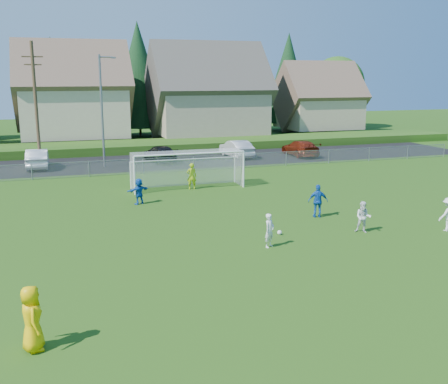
{
  "coord_description": "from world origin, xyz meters",
  "views": [
    {
      "loc": [
        -8.27,
        -17.48,
        7.37
      ],
      "look_at": [
        0.0,
        8.0,
        1.4
      ],
      "focal_mm": 42.0,
      "sensor_mm": 36.0,
      "label": 1
    }
  ],
  "objects_px": {
    "player_blue_a": "(318,201)",
    "car_d": "(160,154)",
    "referee": "(32,318)",
    "player_white_c": "(448,214)",
    "player_white_b": "(363,217)",
    "car_f": "(236,149)",
    "soccer_ball": "(280,232)",
    "player_white_a": "(269,230)",
    "goalkeeper": "(192,176)",
    "car_b": "(37,158)",
    "soccer_goal": "(187,164)",
    "player_blue_b": "(139,191)",
    "car_g": "(300,148)"
  },
  "relations": [
    {
      "from": "player_white_b",
      "to": "car_f",
      "type": "bearing_deg",
      "value": 120.02
    },
    {
      "from": "referee",
      "to": "car_f",
      "type": "xyz_separation_m",
      "value": [
        16.8,
        31.14,
        -0.15
      ]
    },
    {
      "from": "soccer_ball",
      "to": "goalkeeper",
      "type": "xyz_separation_m",
      "value": [
        -1.38,
        11.2,
        0.76
      ]
    },
    {
      "from": "player_blue_b",
      "to": "car_b",
      "type": "relative_size",
      "value": 0.32
    },
    {
      "from": "player_white_b",
      "to": "car_f",
      "type": "height_order",
      "value": "car_f"
    },
    {
      "from": "referee",
      "to": "car_b",
      "type": "relative_size",
      "value": 0.39
    },
    {
      "from": "player_white_a",
      "to": "goalkeeper",
      "type": "xyz_separation_m",
      "value": [
        -0.21,
        12.72,
        0.12
      ]
    },
    {
      "from": "car_f",
      "to": "soccer_goal",
      "type": "distance_m",
      "value": 13.97
    },
    {
      "from": "goalkeeper",
      "to": "car_g",
      "type": "relative_size",
      "value": 0.35
    },
    {
      "from": "player_blue_a",
      "to": "car_g",
      "type": "bearing_deg",
      "value": -94.84
    },
    {
      "from": "soccer_goal",
      "to": "car_f",
      "type": "bearing_deg",
      "value": 56.92
    },
    {
      "from": "player_white_b",
      "to": "soccer_goal",
      "type": "bearing_deg",
      "value": 148.53
    },
    {
      "from": "referee",
      "to": "player_white_c",
      "type": "xyz_separation_m",
      "value": [
        18.76,
        5.79,
        -0.1
      ]
    },
    {
      "from": "referee",
      "to": "goalkeeper",
      "type": "xyz_separation_m",
      "value": [
        9.38,
        18.9,
        -0.06
      ]
    },
    {
      "from": "player_blue_a",
      "to": "player_blue_b",
      "type": "xyz_separation_m",
      "value": [
        -8.57,
        5.85,
        -0.12
      ]
    },
    {
      "from": "referee",
      "to": "player_white_b",
      "type": "height_order",
      "value": "referee"
    },
    {
      "from": "soccer_ball",
      "to": "car_f",
      "type": "distance_m",
      "value": 24.21
    },
    {
      "from": "player_blue_a",
      "to": "car_d",
      "type": "height_order",
      "value": "player_blue_a"
    },
    {
      "from": "referee",
      "to": "player_blue_b",
      "type": "distance_m",
      "value": 16.73
    },
    {
      "from": "car_b",
      "to": "player_blue_b",
      "type": "bearing_deg",
      "value": 112.29
    },
    {
      "from": "player_white_b",
      "to": "player_blue_b",
      "type": "distance_m",
      "value": 12.95
    },
    {
      "from": "goalkeeper",
      "to": "player_white_b",
      "type": "bearing_deg",
      "value": 119.99
    },
    {
      "from": "player_white_c",
      "to": "car_b",
      "type": "xyz_separation_m",
      "value": [
        -19.29,
        24.85,
        -0.04
      ]
    },
    {
      "from": "player_white_b",
      "to": "car_d",
      "type": "xyz_separation_m",
      "value": [
        -5.1,
        23.82,
        -0.06
      ]
    },
    {
      "from": "player_white_a",
      "to": "car_f",
      "type": "relative_size",
      "value": 0.32
    },
    {
      "from": "player_white_a",
      "to": "car_d",
      "type": "relative_size",
      "value": 0.31
    },
    {
      "from": "goalkeeper",
      "to": "car_b",
      "type": "distance_m",
      "value": 15.36
    },
    {
      "from": "soccer_ball",
      "to": "car_f",
      "type": "height_order",
      "value": "car_f"
    },
    {
      "from": "player_white_b",
      "to": "car_f",
      "type": "xyz_separation_m",
      "value": [
        2.1,
        24.32,
        0.02
      ]
    },
    {
      "from": "player_blue_b",
      "to": "car_g",
      "type": "distance_m",
      "value": 22.42
    },
    {
      "from": "player_white_b",
      "to": "car_b",
      "type": "distance_m",
      "value": 28.27
    },
    {
      "from": "player_white_a",
      "to": "soccer_goal",
      "type": "distance_m",
      "value": 13.3
    },
    {
      "from": "car_b",
      "to": "player_white_a",
      "type": "bearing_deg",
      "value": 112.93
    },
    {
      "from": "goalkeeper",
      "to": "car_f",
      "type": "height_order",
      "value": "goalkeeper"
    },
    {
      "from": "car_d",
      "to": "soccer_ball",
      "type": "bearing_deg",
      "value": 87.16
    },
    {
      "from": "car_g",
      "to": "player_blue_b",
      "type": "bearing_deg",
      "value": 39.44
    },
    {
      "from": "player_white_b",
      "to": "car_b",
      "type": "height_order",
      "value": "car_b"
    },
    {
      "from": "player_white_b",
      "to": "player_blue_a",
      "type": "relative_size",
      "value": 0.86
    },
    {
      "from": "referee",
      "to": "player_white_c",
      "type": "bearing_deg",
      "value": -81.89
    },
    {
      "from": "car_b",
      "to": "car_f",
      "type": "height_order",
      "value": "car_f"
    },
    {
      "from": "player_white_c",
      "to": "soccer_goal",
      "type": "bearing_deg",
      "value": -60.39
    },
    {
      "from": "player_blue_b",
      "to": "player_blue_a",
      "type": "bearing_deg",
      "value": 122.24
    },
    {
      "from": "player_white_c",
      "to": "player_blue_a",
      "type": "bearing_deg",
      "value": -46.63
    },
    {
      "from": "player_blue_b",
      "to": "car_d",
      "type": "bearing_deg",
      "value": -129.3
    },
    {
      "from": "soccer_ball",
      "to": "car_f",
      "type": "xyz_separation_m",
      "value": [
        6.04,
        23.43,
        0.68
      ]
    },
    {
      "from": "car_b",
      "to": "car_g",
      "type": "distance_m",
      "value": 23.29
    },
    {
      "from": "car_b",
      "to": "car_f",
      "type": "distance_m",
      "value": 17.34
    },
    {
      "from": "soccer_ball",
      "to": "player_white_a",
      "type": "bearing_deg",
      "value": -127.52
    },
    {
      "from": "soccer_goal",
      "to": "car_d",
      "type": "bearing_deg",
      "value": 87.88
    },
    {
      "from": "player_blue_a",
      "to": "goalkeeper",
      "type": "bearing_deg",
      "value": -43.93
    }
  ]
}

